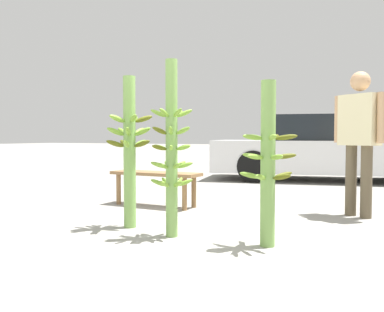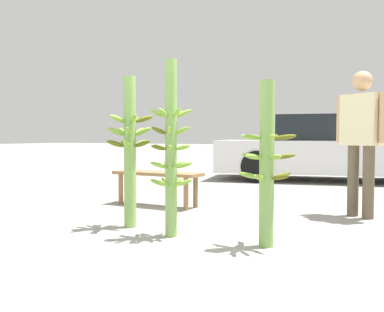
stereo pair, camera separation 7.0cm
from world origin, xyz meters
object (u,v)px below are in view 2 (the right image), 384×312
Objects in this scene: banana_stalk_right at (267,163)px; vendor_person at (361,131)px; parked_car at (333,149)px; banana_stalk_center at (171,148)px; market_bench at (157,178)px; banana_stalk_left at (130,148)px.

banana_stalk_right is 1.78m from vendor_person.
banana_stalk_center is at bearing 163.01° from parked_car.
vendor_person is at bearing 50.60° from banana_stalk_center.
market_bench is (-0.98, 1.37, -0.42)m from banana_stalk_center.
vendor_person reaches higher than banana_stalk_right.
banana_stalk_center is (0.55, -0.16, 0.00)m from banana_stalk_left.
banana_stalk_center is 0.33× the size of parked_car.
banana_stalk_left is 0.94× the size of banana_stalk_center.
banana_stalk_right reaches higher than parked_car.
market_bench is (-1.84, 1.33, -0.32)m from banana_stalk_right.
banana_stalk_left is at bearing -68.18° from market_bench.
banana_stalk_center is 0.86m from banana_stalk_right.
market_bench is at bearing 109.61° from banana_stalk_left.
parked_car is at bearing 84.54° from banana_stalk_center.
parked_car is at bearing -45.92° from vendor_person.
vendor_person is 1.32× the size of market_bench.
banana_stalk_center is at bearing 82.19° from vendor_person.
banana_stalk_center is 1.29× the size of market_bench.
banana_stalk_left reaches higher than banana_stalk_right.
banana_stalk_left is 0.92× the size of vendor_person.
banana_stalk_right is at bearing 2.71° from banana_stalk_center.
banana_stalk_center is 0.98× the size of vendor_person.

